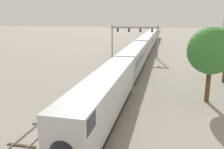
{
  "coord_description": "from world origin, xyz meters",
  "views": [
    {
      "loc": [
        7.79,
        -17.98,
        10.53
      ],
      "look_at": [
        1.0,
        12.0,
        3.0
      ],
      "focal_mm": 38.89,
      "sensor_mm": 36.0,
      "label": 1
    }
  ],
  "objects": [
    {
      "name": "track_main",
      "position": [
        2.0,
        60.0,
        0.07
      ],
      "size": [
        2.6,
        200.0,
        0.16
      ],
      "color": "slate",
      "rests_on": "ground"
    },
    {
      "name": "track_near",
      "position": [
        -3.5,
        40.0,
        0.07
      ],
      "size": [
        2.6,
        160.0,
        0.16
      ],
      "color": "slate",
      "rests_on": "ground"
    },
    {
      "name": "ground_plane",
      "position": [
        0.0,
        0.0,
        0.0
      ],
      "size": [
        400.0,
        400.0,
        0.0
      ],
      "primitive_type": "plane",
      "color": "gray"
    },
    {
      "name": "signal_gantry",
      "position": [
        -0.25,
        43.11,
        6.0
      ],
      "size": [
        12.1,
        0.49,
        8.2
      ],
      "color": "#999BA0",
      "rests_on": "ground"
    },
    {
      "name": "passenger_train",
      "position": [
        2.0,
        49.64,
        2.61
      ],
      "size": [
        3.04,
        111.76,
        4.8
      ],
      "color": "silver",
      "rests_on": "ground"
    },
    {
      "name": "trackside_tree_mid",
      "position": [
        13.0,
        12.7,
        6.38
      ],
      "size": [
        5.69,
        5.69,
        9.25
      ],
      "color": "brown",
      "rests_on": "ground"
    }
  ]
}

